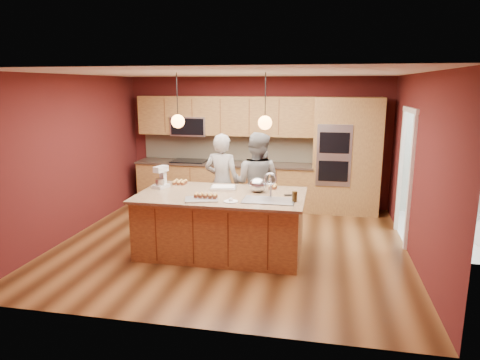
% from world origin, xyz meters
% --- Properties ---
extents(floor, '(5.50, 5.50, 0.00)m').
position_xyz_m(floor, '(0.00, 0.00, 0.00)').
color(floor, '#3F220F').
rests_on(floor, ground).
extents(ceiling, '(5.50, 5.50, 0.00)m').
position_xyz_m(ceiling, '(0.00, 0.00, 2.70)').
color(ceiling, white).
rests_on(ceiling, ground).
extents(wall_back, '(5.50, 0.00, 5.50)m').
position_xyz_m(wall_back, '(0.00, 2.50, 1.35)').
color(wall_back, '#4F1717').
rests_on(wall_back, ground).
extents(wall_front, '(5.50, 0.00, 5.50)m').
position_xyz_m(wall_front, '(0.00, -2.50, 1.35)').
color(wall_front, '#4F1717').
rests_on(wall_front, ground).
extents(wall_left, '(0.00, 5.00, 5.00)m').
position_xyz_m(wall_left, '(-2.75, 0.00, 1.35)').
color(wall_left, '#4F1717').
rests_on(wall_left, ground).
extents(wall_right, '(0.00, 5.00, 5.00)m').
position_xyz_m(wall_right, '(2.75, 0.00, 1.35)').
color(wall_right, '#4F1717').
rests_on(wall_right, ground).
extents(cabinet_run, '(3.74, 0.64, 2.30)m').
position_xyz_m(cabinet_run, '(-0.68, 2.25, 0.98)').
color(cabinet_run, brown).
rests_on(cabinet_run, floor).
extents(oven_column, '(1.30, 0.62, 2.30)m').
position_xyz_m(oven_column, '(1.85, 2.19, 1.15)').
color(oven_column, brown).
rests_on(oven_column, floor).
extents(doorway_trim, '(0.08, 1.11, 2.20)m').
position_xyz_m(doorway_trim, '(2.73, 0.80, 1.05)').
color(doorway_trim, white).
rests_on(doorway_trim, wall_right).
extents(pendant_left, '(0.20, 0.20, 0.80)m').
position_xyz_m(pendant_left, '(-0.73, -0.34, 2.00)').
color(pendant_left, black).
rests_on(pendant_left, ceiling).
extents(pendant_right, '(0.20, 0.20, 0.80)m').
position_xyz_m(pendant_right, '(0.57, -0.34, 2.00)').
color(pendant_right, black).
rests_on(pendant_right, ceiling).
extents(island, '(2.51, 1.40, 1.30)m').
position_xyz_m(island, '(-0.07, -0.35, 0.47)').
color(island, brown).
rests_on(island, floor).
extents(person_left, '(0.68, 0.50, 1.73)m').
position_xyz_m(person_left, '(-0.30, 0.61, 0.86)').
color(person_left, black).
rests_on(person_left, floor).
extents(person_right, '(0.98, 0.83, 1.76)m').
position_xyz_m(person_right, '(0.31, 0.61, 0.88)').
color(person_right, slate).
rests_on(person_right, floor).
extents(stand_mixer, '(0.25, 0.30, 0.35)m').
position_xyz_m(stand_mixer, '(-1.11, -0.15, 1.07)').
color(stand_mixer, silver).
rests_on(stand_mixer, island).
extents(sheet_cake, '(0.45, 0.36, 0.05)m').
position_xyz_m(sheet_cake, '(-0.12, -0.04, 0.94)').
color(sheet_cake, silver).
rests_on(sheet_cake, island).
extents(cooling_rack, '(0.54, 0.45, 0.02)m').
position_xyz_m(cooling_rack, '(-0.28, -0.74, 0.93)').
color(cooling_rack, '#AFB1B7').
rests_on(cooling_rack, island).
extents(mixing_bowl, '(0.27, 0.27, 0.23)m').
position_xyz_m(mixing_bowl, '(0.44, -0.11, 1.03)').
color(mixing_bowl, '#BBBDC2').
rests_on(mixing_bowl, island).
extents(plate, '(0.20, 0.20, 0.01)m').
position_xyz_m(plate, '(0.16, -0.77, 0.93)').
color(plate, white).
rests_on(plate, island).
extents(tumbler, '(0.07, 0.07, 0.15)m').
position_xyz_m(tumbler, '(1.03, -0.57, 1.00)').
color(tumbler, '#33240D').
rests_on(tumbler, island).
extents(phone, '(0.15, 0.11, 0.01)m').
position_xyz_m(phone, '(0.93, -0.24, 0.93)').
color(phone, black).
rests_on(phone, island).
extents(cupcakes_left, '(0.23, 0.23, 0.07)m').
position_xyz_m(cupcakes_left, '(-0.91, 0.15, 0.96)').
color(cupcakes_left, tan).
rests_on(cupcakes_left, island).
extents(cupcakes_rack, '(0.36, 0.15, 0.07)m').
position_xyz_m(cupcakes_rack, '(-0.23, -0.67, 0.97)').
color(cupcakes_rack, tan).
rests_on(cupcakes_rack, island).
extents(cupcakes_right, '(0.14, 0.21, 0.06)m').
position_xyz_m(cupcakes_right, '(0.64, 0.15, 0.95)').
color(cupcakes_right, tan).
rests_on(cupcakes_right, island).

